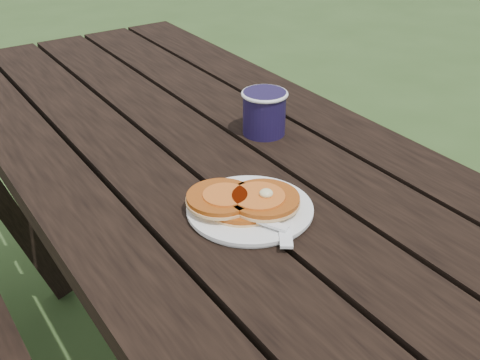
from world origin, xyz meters
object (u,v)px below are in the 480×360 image
picnic_table (211,291)px  pancake_stack (244,200)px  coffee_cup (264,110)px  plate (250,210)px

picnic_table → pancake_stack: size_ratio=10.30×
coffee_cup → plate: bearing=-129.9°
picnic_table → pancake_stack: bearing=-106.9°
pancake_stack → coffee_cup: bearing=48.2°
pancake_stack → coffee_cup: 0.32m
plate → pancake_stack: (-0.01, 0.00, 0.02)m
plate → coffee_cup: size_ratio=2.12×
picnic_table → plate: plate is taller
pancake_stack → coffee_cup: (0.21, 0.24, 0.03)m
picnic_table → coffee_cup: size_ratio=18.37×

